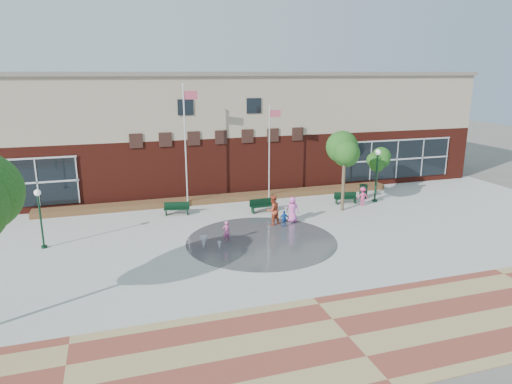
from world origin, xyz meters
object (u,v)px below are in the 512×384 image
object	(u,v)px
flagpole_left	(186,140)
bench_left	(177,211)
flagpole_right	(270,148)
child_splash	(226,231)
trash_can	(363,191)

from	to	relation	value
flagpole_left	bench_left	distance (m)	4.82
flagpole_left	bench_left	size ratio (longest dim) A/B	4.85
flagpole_right	child_splash	xyz separation A→B (m)	(-5.07, -7.32, -3.30)
flagpole_left	flagpole_right	world-z (taller)	flagpole_left
bench_left	child_splash	world-z (taller)	child_splash
flagpole_right	trash_can	distance (m)	7.82
flagpole_left	child_splash	bearing A→B (deg)	-74.03
bench_left	child_splash	bearing A→B (deg)	-58.33
bench_left	trash_can	distance (m)	13.91
flagpole_right	bench_left	size ratio (longest dim) A/B	4.02
flagpole_right	child_splash	size ratio (longest dim) A/B	5.79
trash_can	child_splash	distance (m)	13.24
bench_left	trash_can	xyz separation A→B (m)	(13.91, -0.06, 0.26)
flagpole_right	child_splash	bearing A→B (deg)	-113.35
flagpole_right	child_splash	world-z (taller)	flagpole_right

